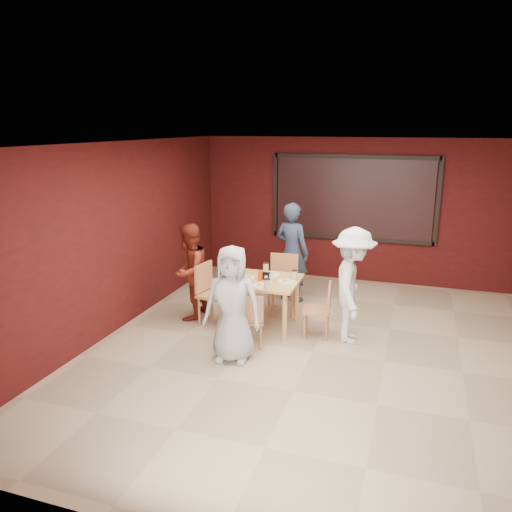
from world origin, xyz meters
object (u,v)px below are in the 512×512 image
(chair_front, at_px, (249,318))
(diner_left, at_px, (190,272))
(dining_table, at_px, (266,286))
(diner_back, at_px, (292,252))
(diner_right, at_px, (353,286))
(chair_left, at_px, (211,290))
(diner_front, at_px, (232,304))
(chair_right, at_px, (322,307))
(chair_back, at_px, (283,280))

(chair_front, bearing_deg, diner_left, 148.31)
(dining_table, relative_size, chair_front, 1.24)
(diner_back, xyz_separation_m, diner_left, (-1.34, -1.33, -0.10))
(chair_front, distance_m, diner_left, 1.53)
(chair_front, xyz_separation_m, diner_right, (1.30, 0.70, 0.38))
(chair_left, relative_size, diner_front, 0.61)
(chair_right, bearing_deg, chair_front, -140.90)
(chair_right, height_order, diner_front, diner_front)
(dining_table, relative_size, chair_left, 1.03)
(diner_left, bearing_deg, diner_back, 135.85)
(chair_front, bearing_deg, chair_left, 141.78)
(chair_front, height_order, diner_back, diner_back)
(diner_front, distance_m, diner_back, 2.52)
(chair_front, distance_m, diner_front, 0.52)
(chair_right, bearing_deg, diner_front, -131.25)
(chair_left, height_order, diner_left, diner_left)
(chair_front, relative_size, diner_left, 0.52)
(chair_back, relative_size, diner_back, 0.55)
(chair_back, distance_m, diner_back, 0.66)
(chair_back, height_order, diner_front, diner_front)
(dining_table, height_order, chair_front, dining_table)
(chair_back, height_order, chair_right, chair_back)
(dining_table, xyz_separation_m, diner_back, (0.06, 1.34, 0.20))
(chair_left, xyz_separation_m, diner_right, (2.17, 0.01, 0.29))
(dining_table, height_order, diner_right, diner_right)
(chair_back, height_order, diner_right, diner_right)
(dining_table, distance_m, chair_front, 0.80)
(diner_front, xyz_separation_m, diner_back, (0.16, 2.51, 0.10))
(chair_right, bearing_deg, diner_right, -1.06)
(diner_front, relative_size, diner_left, 1.01)
(diner_right, bearing_deg, chair_left, 83.47)
(chair_right, relative_size, diner_right, 0.49)
(dining_table, height_order, diner_front, diner_front)
(dining_table, relative_size, diner_right, 0.59)
(chair_right, bearing_deg, chair_left, -179.28)
(chair_left, distance_m, diner_left, 0.48)
(chair_front, height_order, diner_front, diner_front)
(dining_table, xyz_separation_m, chair_right, (0.87, -0.06, -0.21))
(diner_front, height_order, diner_back, diner_back)
(chair_back, xyz_separation_m, chair_left, (-0.93, -0.86, -0.00))
(chair_left, height_order, diner_back, diner_back)
(diner_back, xyz_separation_m, diner_right, (1.24, -1.41, -0.04))
(chair_back, xyz_separation_m, diner_right, (1.24, -0.85, 0.29))
(chair_left, bearing_deg, chair_right, 0.72)
(diner_left, height_order, diner_right, diner_right)
(chair_left, bearing_deg, dining_table, 5.65)
(chair_right, height_order, diner_back, diner_back)
(diner_back, relative_size, diner_left, 1.13)
(diner_back, height_order, diner_right, diner_back)
(diner_front, relative_size, diner_right, 0.94)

